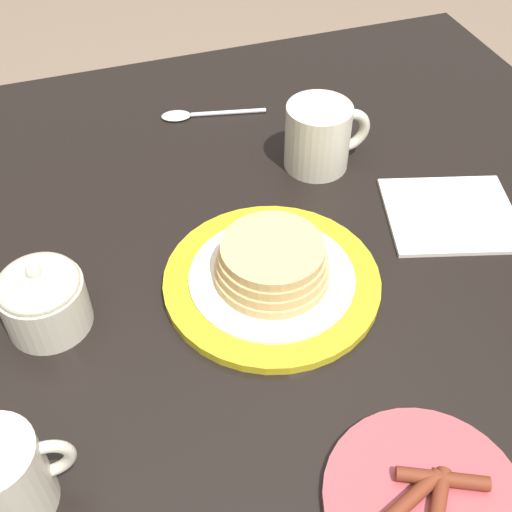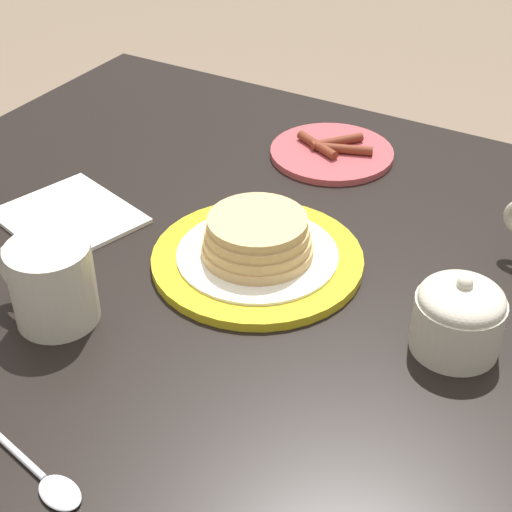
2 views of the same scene
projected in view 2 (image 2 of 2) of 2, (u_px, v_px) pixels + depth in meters
name	position (u px, v px, depth m)	size (l,w,h in m)	color
dining_table	(243.00, 361.00, 1.00)	(1.18, 1.06, 0.76)	black
pancake_plate	(257.00, 248.00, 0.96)	(0.26, 0.26, 0.07)	gold
side_plate_bacon	(332.00, 152.00, 1.20)	(0.19, 0.19, 0.02)	#B2474C
coffee_mug	(50.00, 282.00, 0.86)	(0.13, 0.09, 0.10)	beige
sugar_bowl	(459.00, 316.00, 0.82)	(0.10, 0.10, 0.09)	beige
napkin	(69.00, 217.00, 1.06)	(0.21, 0.19, 0.01)	silver
spoon	(41.00, 476.00, 0.70)	(0.17, 0.05, 0.01)	silver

